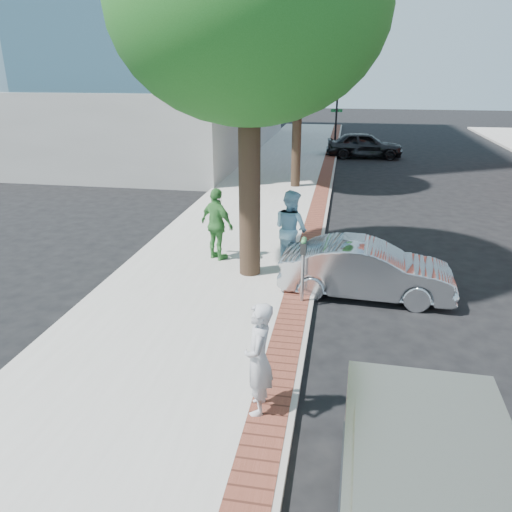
% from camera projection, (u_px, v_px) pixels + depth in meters
% --- Properties ---
extents(ground, '(120.00, 120.00, 0.00)m').
position_uv_depth(ground, '(261.00, 314.00, 10.81)').
color(ground, black).
rests_on(ground, ground).
extents(sidewalk, '(5.00, 60.00, 0.15)m').
position_uv_depth(sidewalk, '(257.00, 210.00, 18.40)').
color(sidewalk, '#9E9991').
rests_on(sidewalk, ground).
extents(brick_strip, '(0.60, 60.00, 0.01)m').
position_uv_depth(brick_strip, '(317.00, 211.00, 18.01)').
color(brick_strip, brown).
rests_on(brick_strip, sidewalk).
extents(curb, '(0.10, 60.00, 0.15)m').
position_uv_depth(curb, '(326.00, 214.00, 17.98)').
color(curb, gray).
rests_on(curb, ground).
extents(office_base, '(18.20, 22.20, 4.00)m').
position_uv_depth(office_base, '(121.00, 117.00, 32.50)').
color(office_base, gray).
rests_on(office_base, ground).
extents(signal_near, '(0.70, 0.15, 3.80)m').
position_uv_depth(signal_near, '(336.00, 117.00, 30.13)').
color(signal_near, black).
rests_on(signal_near, ground).
extents(tree_near, '(6.00, 6.00, 8.51)m').
position_uv_depth(tree_near, '(249.00, 8.00, 10.48)').
color(tree_near, black).
rests_on(tree_near, sidewalk).
extents(tree_far, '(4.80, 4.80, 7.14)m').
position_uv_depth(tree_far, '(299.00, 60.00, 20.07)').
color(tree_far, black).
rests_on(tree_far, sidewalk).
extents(parking_meter, '(0.12, 0.32, 1.47)m').
position_uv_depth(parking_meter, '(303.00, 257.00, 10.69)').
color(parking_meter, gray).
rests_on(parking_meter, sidewalk).
extents(person_gray, '(0.47, 0.67, 1.76)m').
position_uv_depth(person_gray, '(259.00, 359.00, 7.24)').
color(person_gray, '#A9A8AD').
rests_on(person_gray, sidewalk).
extents(person_officer, '(1.23, 1.22, 2.00)m').
position_uv_depth(person_officer, '(291.00, 229.00, 12.73)').
color(person_officer, '#90C5DF').
rests_on(person_officer, sidewalk).
extents(person_green, '(1.21, 1.01, 1.94)m').
position_uv_depth(person_green, '(217.00, 224.00, 13.18)').
color(person_green, '#408D40').
rests_on(person_green, sidewalk).
extents(sedan_silver, '(4.00, 1.59, 1.29)m').
position_uv_depth(sedan_silver, '(366.00, 270.00, 11.48)').
color(sedan_silver, '#B4B6BB').
rests_on(sedan_silver, ground).
extents(bg_car, '(4.50, 1.95, 1.51)m').
position_uv_depth(bg_car, '(364.00, 145.00, 29.39)').
color(bg_car, black).
rests_on(bg_car, ground).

